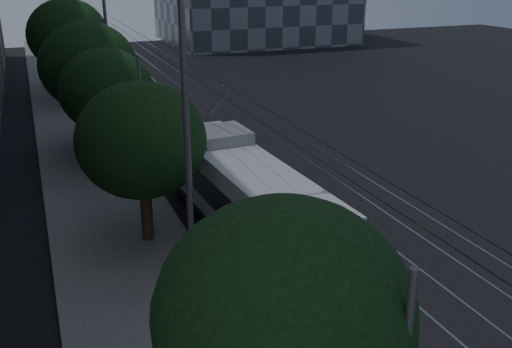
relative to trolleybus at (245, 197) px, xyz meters
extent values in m
plane|color=black|center=(2.95, -2.83, -1.63)|extent=(120.00, 120.00, 0.00)
cube|color=slate|center=(-4.55, 17.17, -1.55)|extent=(5.00, 90.00, 0.15)
cube|color=gray|center=(3.23, 17.17, -1.62)|extent=(0.08, 90.00, 0.02)
cube|color=gray|center=(4.67, 17.17, -1.62)|extent=(0.08, 90.00, 0.02)
cube|color=gray|center=(6.23, 17.17, -1.62)|extent=(0.08, 90.00, 0.02)
cube|color=gray|center=(7.67, 17.17, -1.62)|extent=(0.08, 90.00, 0.02)
cylinder|color=black|center=(-0.90, 17.17, 3.97)|extent=(0.02, 90.00, 0.02)
cylinder|color=black|center=(-0.20, 17.17, 3.97)|extent=(0.02, 90.00, 0.02)
cylinder|color=#5C5C5E|center=(-2.35, 7.17, 1.37)|extent=(0.14, 0.14, 6.00)
cylinder|color=#5C5C5E|center=(-2.35, 27.17, 1.37)|extent=(0.14, 0.14, 6.00)
cylinder|color=#5C5C5E|center=(-2.35, 47.17, 1.37)|extent=(0.14, 0.14, 6.00)
cube|color=#BABABD|center=(0.00, -0.16, 0.07)|extent=(3.05, 11.58, 2.72)
cube|color=black|center=(0.00, -0.16, -1.15)|extent=(3.09, 11.62, 0.33)
cube|color=black|center=(0.00, 0.32, 0.18)|extent=(2.98, 9.19, 1.00)
cube|color=black|center=(0.00, -5.86, 0.33)|extent=(2.14, 0.19, 1.24)
cube|color=black|center=(0.00, 5.54, 0.28)|extent=(1.94, 0.18, 0.96)
cube|color=#27EC34|center=(0.00, -5.86, 1.19)|extent=(1.53, 0.14, 0.31)
cube|color=gray|center=(0.00, 2.71, 1.67)|extent=(2.15, 2.21, 0.48)
sphere|color=white|center=(-0.81, -5.91, -0.91)|extent=(0.25, 0.25, 0.25)
sphere|color=white|center=(0.81, -5.91, -0.91)|extent=(0.25, 0.25, 0.25)
cylinder|color=#5C5C5E|center=(-0.29, 3.71, 2.75)|extent=(0.06, 4.33, 2.50)
cylinder|color=#5C5C5E|center=(0.29, 3.71, 2.75)|extent=(0.06, 4.33, 2.50)
cylinder|color=black|center=(-1.17, -3.83, -1.15)|extent=(0.29, 0.96, 0.96)
cylinder|color=black|center=(1.17, -3.83, -1.15)|extent=(0.29, 0.96, 0.96)
cylinder|color=black|center=(-1.17, 2.36, -1.15)|extent=(0.29, 0.96, 0.96)
cylinder|color=black|center=(1.17, 2.36, -1.15)|extent=(0.29, 0.96, 0.96)
cylinder|color=black|center=(-1.17, 4.20, -1.15)|extent=(0.29, 0.96, 0.96)
cylinder|color=black|center=(1.17, 4.20, -1.15)|extent=(0.29, 0.96, 0.96)
imported|color=#ABAEB3|center=(-1.35, 10.67, -0.89)|extent=(3.04, 5.58, 1.49)
imported|color=silver|center=(-0.43, 13.13, -0.93)|extent=(2.32, 4.31, 1.39)
imported|color=silver|center=(-0.71, 17.65, -1.01)|extent=(3.35, 4.62, 1.24)
imported|color=#AEAEB2|center=(0.25, 25.32, -0.91)|extent=(1.77, 4.44, 1.44)
imported|color=#AFAFB3|center=(0.19, 27.38, -0.87)|extent=(3.17, 4.79, 1.51)
ellipsoid|color=black|center=(-3.55, -11.19, 2.89)|extent=(4.34, 4.34, 3.91)
cylinder|color=#31211B|center=(-3.55, 0.95, -0.50)|extent=(0.44, 0.44, 2.26)
ellipsoid|color=black|center=(-3.55, 0.95, 2.36)|extent=(4.62, 4.62, 4.16)
cylinder|color=#31211B|center=(-3.55, 9.57, -0.47)|extent=(0.44, 0.44, 2.32)
ellipsoid|color=black|center=(-3.55, 9.57, 2.39)|extent=(4.54, 4.54, 4.08)
cylinder|color=#31211B|center=(-3.93, 13.32, -0.29)|extent=(0.44, 0.44, 2.67)
ellipsoid|color=black|center=(-3.93, 13.32, 2.99)|extent=(5.19, 5.19, 4.67)
cylinder|color=#31211B|center=(-4.05, 24.53, -0.19)|extent=(0.44, 0.44, 2.89)
ellipsoid|color=black|center=(-4.05, 24.53, 3.35)|extent=(5.58, 5.58, 5.03)
cylinder|color=#31211B|center=(-4.05, 30.19, -0.17)|extent=(0.44, 0.44, 2.93)
ellipsoid|color=black|center=(-4.05, 30.19, 2.97)|extent=(4.45, 4.45, 4.01)
cylinder|color=#5C5C5E|center=(-2.85, -2.74, 3.73)|extent=(0.20, 0.20, 10.71)
cylinder|color=#5C5C5E|center=(-2.25, 17.71, 3.13)|extent=(0.20, 0.20, 9.51)
camera|label=1|loc=(-6.90, -18.38, 8.33)|focal=40.00mm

